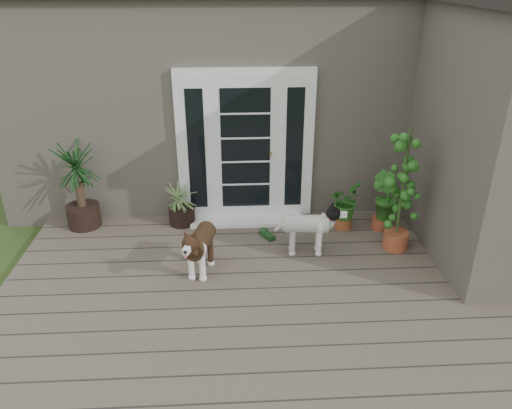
{
  "coord_description": "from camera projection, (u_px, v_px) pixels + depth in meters",
  "views": [
    {
      "loc": [
        -0.42,
        -3.97,
        3.44
      ],
      "look_at": [
        -0.1,
        1.75,
        0.7
      ],
      "focal_mm": 34.74,
      "sensor_mm": 36.0,
      "label": 1
    }
  ],
  "objects": [
    {
      "name": "white_dog",
      "position": [
        306.0,
        232.0,
        6.27
      ],
      "size": [
        0.75,
        0.37,
        0.61
      ],
      "primitive_type": null,
      "rotation": [
        0.0,
        0.0,
        -1.65
      ],
      "color": "white",
      "rests_on": "deck"
    },
    {
      "name": "door_step",
      "position": [
        247.0,
        220.0,
        7.17
      ],
      "size": [
        1.6,
        0.4,
        0.05
      ],
      "primitive_type": "cube",
      "color": "white",
      "rests_on": "deck"
    },
    {
      "name": "sapling",
      "position": [
        403.0,
        189.0,
        6.13
      ],
      "size": [
        0.61,
        0.61,
        1.7
      ],
      "primitive_type": null,
      "rotation": [
        0.0,
        0.0,
        0.25
      ],
      "color": "#22631C",
      "rests_on": "deck"
    },
    {
      "name": "spider_plant",
      "position": [
        181.0,
        202.0,
        6.99
      ],
      "size": [
        0.76,
        0.76,
        0.66
      ],
      "primitive_type": null,
      "rotation": [
        0.0,
        0.0,
        0.27
      ],
      "color": "#8EA263",
      "rests_on": "deck"
    },
    {
      "name": "yucca",
      "position": [
        79.0,
        185.0,
        6.79
      ],
      "size": [
        0.87,
        0.87,
        1.25
      ],
      "primitive_type": null,
      "rotation": [
        0.0,
        0.0,
        0.01
      ],
      "color": "black",
      "rests_on": "deck"
    },
    {
      "name": "house_main",
      "position": [
        253.0,
        89.0,
        8.6
      ],
      "size": [
        7.4,
        4.0,
        3.1
      ],
      "primitive_type": "cube",
      "color": "#665E54",
      "rests_on": "ground"
    },
    {
      "name": "herb_b",
      "position": [
        383.0,
        209.0,
        6.87
      ],
      "size": [
        0.56,
        0.56,
        0.61
      ],
      "primitive_type": "imported",
      "rotation": [
        0.0,
        0.0,
        2.16
      ],
      "color": "#1C6522",
      "rests_on": "deck"
    },
    {
      "name": "brindle_dog",
      "position": [
        201.0,
        249.0,
        5.85
      ],
      "size": [
        0.51,
        0.82,
        0.63
      ],
      "primitive_type": null,
      "rotation": [
        0.0,
        0.0,
        2.89
      ],
      "color": "#3D2816",
      "rests_on": "deck"
    },
    {
      "name": "herb_c",
      "position": [
        422.0,
        209.0,
        6.98
      ],
      "size": [
        0.34,
        0.34,
        0.5
      ],
      "primitive_type": "imported",
      "rotation": [
        0.0,
        0.0,
        4.78
      ],
      "color": "#1B4D16",
      "rests_on": "deck"
    },
    {
      "name": "house_wing",
      "position": [
        508.0,
        143.0,
        5.91
      ],
      "size": [
        1.6,
        2.4,
        3.1
      ],
      "primitive_type": "cube",
      "color": "#665E54",
      "rests_on": "ground"
    },
    {
      "name": "clog_right",
      "position": [
        309.0,
        221.0,
        7.1
      ],
      "size": [
        0.17,
        0.32,
        0.09
      ],
      "primitive_type": null,
      "rotation": [
        0.0,
        0.0,
        0.07
      ],
      "color": "black",
      "rests_on": "deck"
    },
    {
      "name": "deck",
      "position": [
        272.0,
        310.0,
        5.41
      ],
      "size": [
        6.2,
        4.6,
        0.12
      ],
      "primitive_type": "cube",
      "color": "#6B5B4C",
      "rests_on": "ground"
    },
    {
      "name": "clog_left",
      "position": [
        267.0,
        234.0,
        6.73
      ],
      "size": [
        0.26,
        0.33,
        0.09
      ],
      "primitive_type": null,
      "rotation": [
        0.0,
        0.0,
        0.49
      ],
      "color": "#163917",
      "rests_on": "deck"
    },
    {
      "name": "door_unit",
      "position": [
        245.0,
        146.0,
        6.9
      ],
      "size": [
        1.9,
        0.14,
        2.15
      ],
      "primitive_type": "cube",
      "color": "white",
      "rests_on": "deck"
    },
    {
      "name": "herb_a",
      "position": [
        344.0,
        209.0,
        6.88
      ],
      "size": [
        0.62,
        0.62,
        0.59
      ],
      "primitive_type": "imported",
      "rotation": [
        0.0,
        0.0,
        1.12
      ],
      "color": "#25661D",
      "rests_on": "deck"
    }
  ]
}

